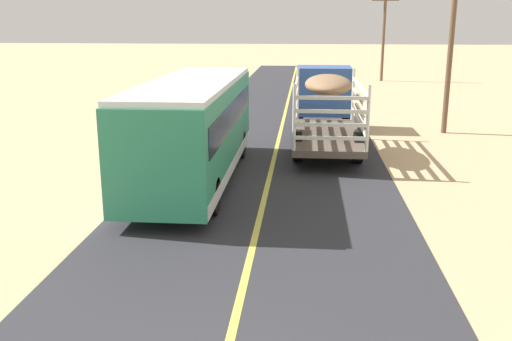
# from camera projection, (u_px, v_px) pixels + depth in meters

# --- Properties ---
(livestock_truck) EXTENTS (2.53, 9.70, 3.02)m
(livestock_truck) POSITION_uv_depth(u_px,v_px,m) (325.00, 97.00, 24.70)
(livestock_truck) COLOR #3359A5
(livestock_truck) RESTS_ON road_surface
(bus) EXTENTS (2.54, 10.00, 3.21)m
(bus) POSITION_uv_depth(u_px,v_px,m) (194.00, 127.00, 17.99)
(bus) COLOR #2D8C66
(bus) RESTS_ON road_surface
(car_far) EXTENTS (1.80, 4.40, 1.46)m
(car_far) POSITION_uv_depth(u_px,v_px,m) (324.00, 85.00, 39.03)
(car_far) COLOR #264C8C
(car_far) RESTS_ON road_surface
(power_pole_mid) EXTENTS (2.20, 0.24, 7.75)m
(power_pole_mid) POSITION_uv_depth(u_px,v_px,m) (451.00, 40.00, 25.18)
(power_pole_mid) COLOR brown
(power_pole_mid) RESTS_ON ground
(power_pole_far) EXTENTS (2.20, 0.24, 7.22)m
(power_pole_far) POSITION_uv_depth(u_px,v_px,m) (384.00, 34.00, 47.54)
(power_pole_far) COLOR brown
(power_pole_far) RESTS_ON ground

